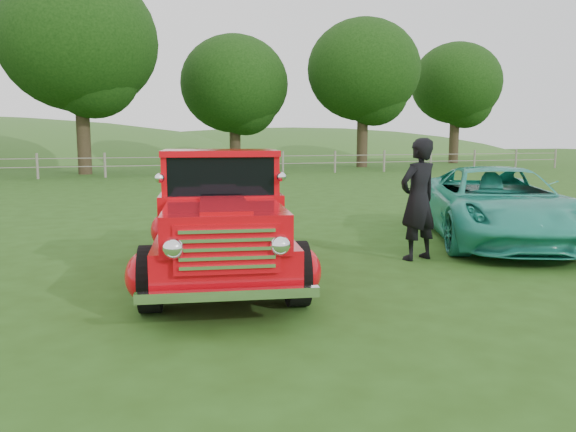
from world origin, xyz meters
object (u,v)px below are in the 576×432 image
object	(u,v)px
tree_near_west	(79,41)
tree_near_east	(234,84)
tree_mid_east	(363,70)
man	(418,199)
red_pickup	(221,221)
tree_far_east	(456,84)
teal_sedan	(496,205)

from	to	relation	value
tree_near_west	tree_near_east	xyz separation A→B (m)	(9.00, 4.00, -1.55)
tree_mid_east	man	xyz separation A→B (m)	(-11.29, -25.74, -5.20)
man	tree_near_east	bearing A→B (deg)	-111.28
tree_near_east	red_pickup	world-z (taller)	tree_near_east
tree_near_west	tree_near_east	bearing A→B (deg)	23.96
red_pickup	man	size ratio (longest dim) A/B	2.68
tree_far_east	tree_near_west	bearing A→B (deg)	-169.11
red_pickup	tree_mid_east	bearing A→B (deg)	70.28
teal_sedan	man	bearing A→B (deg)	-134.48
tree_mid_east	teal_sedan	world-z (taller)	tree_mid_east
tree_mid_east	teal_sedan	size ratio (longest dim) A/B	1.88
man	tree_near_west	bearing A→B (deg)	-90.99
tree_near_east	man	bearing A→B (deg)	-96.76
tree_mid_east	red_pickup	xyz separation A→B (m)	(-14.49, -25.87, -5.38)
red_pickup	tree_near_west	bearing A→B (deg)	105.54
red_pickup	man	world-z (taller)	man
tree_near_east	tree_mid_east	bearing A→B (deg)	-14.04
tree_near_east	tree_near_west	bearing A→B (deg)	-156.04
red_pickup	tree_far_east	bearing A→B (deg)	60.40
tree_near_east	teal_sedan	xyz separation A→B (m)	(-1.05, -26.81, -4.55)
tree_near_west	tree_far_east	bearing A→B (deg)	10.89
tree_near_west	tree_near_east	distance (m)	9.97
tree_near_east	teal_sedan	size ratio (longest dim) A/B	1.66
tree_mid_east	red_pickup	size ratio (longest dim) A/B	1.81
tree_near_west	teal_sedan	world-z (taller)	tree_near_west
tree_mid_east	red_pickup	bearing A→B (deg)	-119.26
teal_sedan	tree_near_east	bearing A→B (deg)	110.67
tree_far_east	man	size ratio (longest dim) A/B	4.57
tree_near_west	teal_sedan	distance (m)	24.91
tree_mid_east	man	world-z (taller)	tree_mid_east
tree_near_east	tree_mid_east	distance (m)	8.30
teal_sedan	tree_far_east	bearing A→B (deg)	79.93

